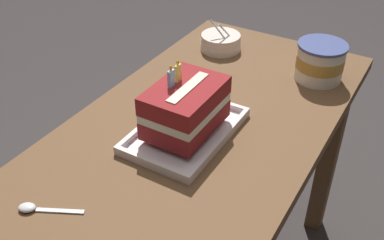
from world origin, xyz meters
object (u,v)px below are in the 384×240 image
object	(u,v)px
bowl_stack	(221,42)
ice_cream_tub	(320,61)
foil_tray	(186,132)
birthday_cake	(185,107)
serving_spoon_near_tray	(33,208)

from	to	relation	value
bowl_stack	ice_cream_tub	distance (m)	0.34
bowl_stack	ice_cream_tub	bearing A→B (deg)	-93.77
foil_tray	birthday_cake	size ratio (longest dim) A/B	1.53
foil_tray	birthday_cake	world-z (taller)	birthday_cake
birthday_cake	ice_cream_tub	bearing A→B (deg)	-24.10
birthday_cake	ice_cream_tub	size ratio (longest dim) A/B	1.42
ice_cream_tub	serving_spoon_near_tray	bearing A→B (deg)	157.95
foil_tray	birthday_cake	xyz separation A→B (m)	(0.00, 0.00, 0.07)
bowl_stack	serving_spoon_near_tray	xyz separation A→B (m)	(-0.84, -0.01, -0.02)
serving_spoon_near_tray	birthday_cake	bearing A→B (deg)	-19.59
ice_cream_tub	birthday_cake	bearing A→B (deg)	155.90
foil_tray	serving_spoon_near_tray	bearing A→B (deg)	160.40
serving_spoon_near_tray	ice_cream_tub	bearing A→B (deg)	-22.05
foil_tray	bowl_stack	distance (m)	0.48
ice_cream_tub	serving_spoon_near_tray	distance (m)	0.88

